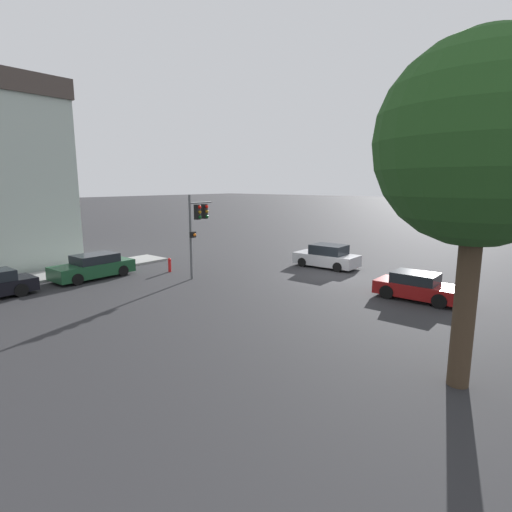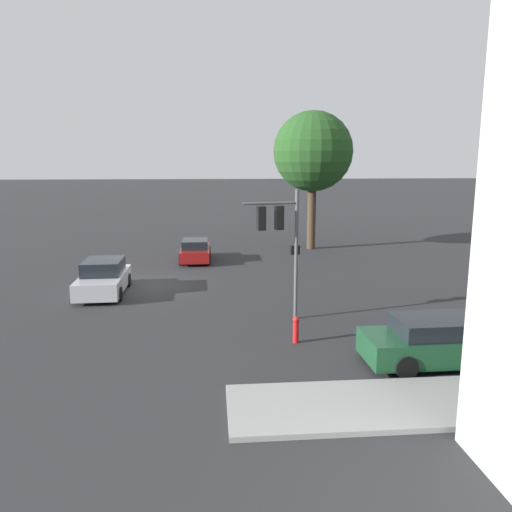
# 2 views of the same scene
# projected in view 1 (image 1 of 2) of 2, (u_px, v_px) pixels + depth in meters

# --- Properties ---
(ground_plane) EXTENTS (300.00, 300.00, 0.00)m
(ground_plane) POSITION_uv_depth(u_px,v_px,m) (331.00, 275.00, 25.19)
(ground_plane) COLOR #28282B
(street_tree) EXTENTS (5.45, 5.45, 9.47)m
(street_tree) POSITION_uv_depth(u_px,v_px,m) (481.00, 144.00, 10.27)
(street_tree) COLOR #423323
(street_tree) RESTS_ON ground_plane
(traffic_signal) EXTENTS (0.80, 2.23, 5.05)m
(traffic_signal) POSITION_uv_depth(u_px,v_px,m) (198.00, 220.00, 24.04)
(traffic_signal) COLOR #515456
(traffic_signal) RESTS_ON ground_plane
(crossing_car_0) EXTENTS (4.38, 2.11, 1.58)m
(crossing_car_0) POSITION_uv_depth(u_px,v_px,m) (327.00, 257.00, 27.43)
(crossing_car_0) COLOR #B7B7BC
(crossing_car_0) RESTS_ON ground_plane
(crossing_car_1) EXTENTS (4.02, 1.86, 1.35)m
(crossing_car_1) POSITION_uv_depth(u_px,v_px,m) (417.00, 287.00, 19.77)
(crossing_car_1) COLOR maroon
(crossing_car_1) RESTS_ON ground_plane
(parked_car_0) EXTENTS (2.09, 4.78, 1.46)m
(parked_car_0) POSITION_uv_depth(u_px,v_px,m) (93.00, 267.00, 24.25)
(parked_car_0) COLOR #194728
(parked_car_0) RESTS_ON ground_plane
(fire_hydrant) EXTENTS (0.22, 0.22, 0.92)m
(fire_hydrant) POSITION_uv_depth(u_px,v_px,m) (170.00, 264.00, 26.01)
(fire_hydrant) COLOR red
(fire_hydrant) RESTS_ON ground_plane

